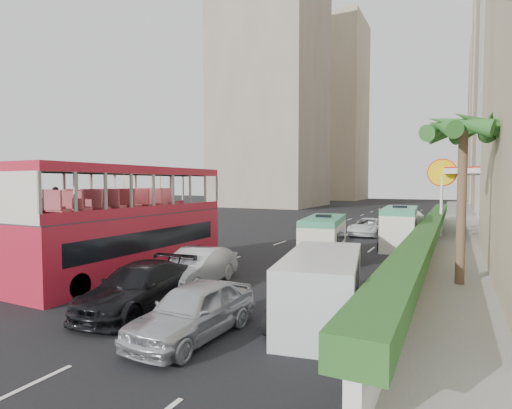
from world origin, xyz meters
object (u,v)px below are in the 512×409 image
Objects in this scene: van_asset at (369,235)px; palm_tree at (461,206)px; double_decker_bus at (133,220)px; panel_van_far at (407,226)px; shell_station at (489,202)px; car_silver_lane_a at (197,286)px; panel_van_near at (322,289)px; car_silver_lane_b at (194,337)px; minibus_near at (324,239)px; car_black at (139,309)px; minibus_far at (400,228)px.

palm_tree is (6.52, -15.14, 3.38)m from van_asset.
double_decker_bus is 2.23× the size of panel_van_far.
shell_station is (2.20, 19.00, -0.63)m from palm_tree.
panel_van_far is (10.26, 18.81, -1.54)m from double_decker_bus.
car_silver_lane_a is 0.59× the size of shell_station.
palm_tree is (3.82, 6.42, 2.32)m from panel_van_near.
shell_station is at bearing 83.40° from palm_tree.
van_asset is 3.16m from panel_van_far.
car_silver_lane_b is 0.81× the size of minibus_near.
car_silver_lane_a is 26.60m from shell_station.
panel_van_far is 0.77× the size of palm_tree.
van_asset is (3.24, 23.12, 0.00)m from car_black.
car_silver_lane_a reaches higher than car_black.
car_silver_lane_b is 24.29m from van_asset.
van_asset is at bearing 165.15° from panel_van_far.
double_decker_bus is 2.32× the size of car_silver_lane_a.
car_silver_lane_a reaches higher than car_silver_lane_b.
minibus_near is at bearing 43.77° from double_decker_bus.
car_silver_lane_a is at bearing 126.20° from car_silver_lane_b.
car_silver_lane_a is 0.94× the size of van_asset.
shell_station is (6.02, 25.42, 1.69)m from panel_van_near.
minibus_near is (-0.09, -12.26, 1.22)m from van_asset.
van_asset is 0.96× the size of panel_van_near.
car_silver_lane_b is 0.84× the size of panel_van_near.
minibus_near is at bearing -83.30° from van_asset.
car_silver_lane_b is (3.10, -4.55, 0.00)m from car_silver_lane_a.
panel_van_near is at bearing 45.82° from car_silver_lane_b.
van_asset is at bearing 69.18° from double_decker_bus.
van_asset is at bearing 81.12° from minibus_near.
panel_van_far is (3.07, 11.92, -0.23)m from minibus_near.
car_silver_lane_a is (4.04, -0.60, -2.53)m from double_decker_bus.
car_silver_lane_a is at bearing -116.21° from panel_van_far.
shell_station is at bearing 66.26° from panel_van_near.
minibus_near is 7.47m from minibus_far.
minibus_far is at bearing 56.83° from minibus_near.
panel_van_far is 15.41m from palm_tree.
minibus_far is 10.48m from palm_tree.
double_decker_bus is 17.16m from minibus_far.
car_black is (-3.10, 1.18, 0.00)m from car_silver_lane_b.
car_silver_lane_a is 3.38m from car_black.
palm_tree is at bearing -32.04° from minibus_near.
car_black is at bearing -113.92° from shell_station.
palm_tree is (9.76, 4.60, 3.38)m from car_silver_lane_a.
minibus_far is at bearing 61.09° from car_silver_lane_a.
car_black is 0.65× the size of shell_station.
panel_van_far is (6.22, 19.41, 0.99)m from car_silver_lane_a.
car_silver_lane_b reaches higher than car_black.
panel_van_far is (0.28, 21.23, -0.07)m from panel_van_near.
minibus_near is (3.15, 7.48, 1.22)m from car_silver_lane_a.
minibus_far is 0.75× the size of shell_station.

